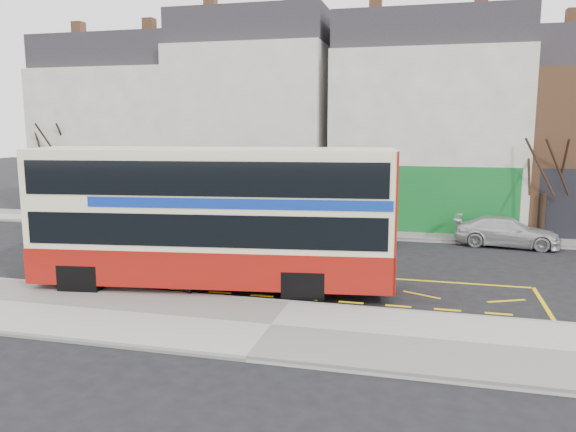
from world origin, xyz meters
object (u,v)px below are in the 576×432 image
(street_tree_right, at_px, (547,151))
(car_silver, at_px, (170,217))
(car_white, at_px, (506,232))
(street_tree_left, at_px, (54,135))
(double_decker_bus, at_px, (214,216))
(bus_stop_post, at_px, (190,234))
(car_grey, at_px, (345,228))

(street_tree_right, bearing_deg, car_silver, -173.26)
(car_white, height_order, street_tree_right, street_tree_right)
(street_tree_right, bearing_deg, street_tree_left, 178.63)
(double_decker_bus, xyz_separation_m, street_tree_left, (-13.46, 10.78, 2.19))
(double_decker_bus, relative_size, car_white, 2.64)
(bus_stop_post, distance_m, car_silver, 10.71)
(car_silver, distance_m, car_white, 15.12)
(bus_stop_post, height_order, car_grey, bus_stop_post)
(double_decker_bus, height_order, bus_stop_post, double_decker_bus)
(car_silver, xyz_separation_m, street_tree_left, (-7.94, 2.56, 3.77))
(street_tree_left, relative_size, street_tree_right, 1.14)
(car_silver, xyz_separation_m, car_grey, (8.45, -0.45, -0.06))
(car_grey, relative_size, car_white, 0.95)
(street_tree_right, bearing_deg, car_white, -139.76)
(car_white, bearing_deg, street_tree_right, -43.51)
(street_tree_right, bearing_deg, bus_stop_post, -135.62)
(double_decker_bus, bearing_deg, car_grey, 61.74)
(car_silver, height_order, street_tree_right, street_tree_right)
(double_decker_bus, distance_m, bus_stop_post, 1.16)
(double_decker_bus, relative_size, street_tree_left, 1.70)
(street_tree_left, distance_m, street_tree_right, 24.65)
(double_decker_bus, relative_size, street_tree_right, 1.94)
(car_grey, height_order, street_tree_right, street_tree_right)
(car_silver, relative_size, street_tree_right, 0.73)
(bus_stop_post, bearing_deg, car_white, 40.03)
(car_grey, height_order, car_white, car_grey)
(car_silver, distance_m, street_tree_left, 9.15)
(bus_stop_post, relative_size, car_grey, 0.74)
(double_decker_bus, bearing_deg, bus_stop_post, -114.72)
(car_white, height_order, street_tree_left, street_tree_left)
(car_silver, bearing_deg, car_white, -73.46)
(car_grey, height_order, street_tree_left, street_tree_left)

